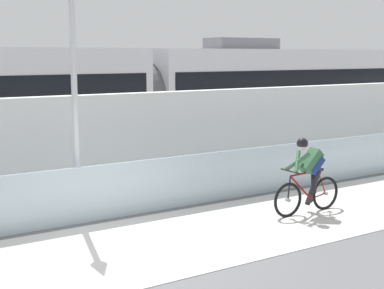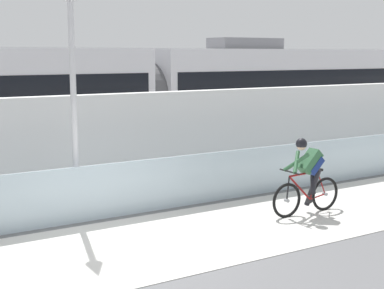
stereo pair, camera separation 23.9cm
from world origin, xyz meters
TOP-DOWN VIEW (x-y plane):
  - ground_plane at (0.00, 0.00)m, footprint 200.00×200.00m
  - bike_path_deck at (0.00, 0.00)m, footprint 32.00×3.20m
  - glass_parapet at (0.00, 1.85)m, footprint 32.00×0.05m
  - concrete_barrier_wall at (0.00, 3.65)m, footprint 32.00×0.36m
  - tram_rail_near at (0.00, 6.13)m, footprint 32.00×0.08m
  - tram_rail_far at (0.00, 7.57)m, footprint 32.00×0.08m
  - tram at (3.72, 6.85)m, footprint 22.56×2.54m
  - cyclist_on_bike at (4.10, 0.00)m, footprint 1.77×0.58m
  - lamp_post_antenna at (-0.08, 2.15)m, footprint 0.28×0.28m

SIDE VIEW (x-z plane):
  - ground_plane at x=0.00m, z-range 0.00..0.00m
  - tram_rail_near at x=0.00m, z-range 0.00..0.01m
  - tram_rail_far at x=0.00m, z-range 0.00..0.01m
  - bike_path_deck at x=0.00m, z-range 0.00..0.01m
  - glass_parapet at x=0.00m, z-range 0.00..1.12m
  - cyclist_on_bike at x=4.10m, z-range -0.02..1.59m
  - concrete_barrier_wall at x=0.00m, z-range 0.00..2.38m
  - tram at x=3.72m, z-range -0.01..3.80m
  - lamp_post_antenna at x=-0.08m, z-range 0.69..5.89m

